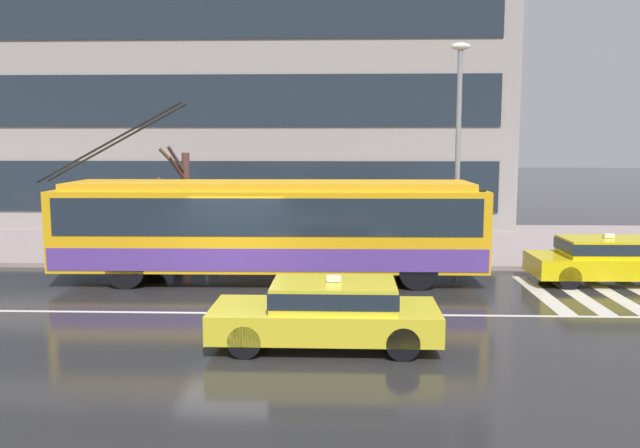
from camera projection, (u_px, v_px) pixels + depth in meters
ground_plane at (230, 301)px, 16.54m from camera, size 160.00×160.00×0.00m
sidewalk_slab at (270, 242)px, 25.51m from camera, size 80.00×10.00×0.14m
crosswalk_stripe_edge_near at (541, 294)px, 17.27m from camera, size 0.44×4.40×0.01m
crosswalk_stripe_inner_a at (576, 294)px, 17.23m from camera, size 0.44×4.40×0.01m
crosswalk_stripe_center at (612, 294)px, 17.20m from camera, size 0.44×4.40×0.01m
lane_centre_line at (221, 313)px, 15.35m from camera, size 72.00×0.14×0.01m
trolleybus at (271, 226)px, 18.75m from camera, size 12.39×2.76×5.00m
taxi_ahead_of_bus at (611, 258)px, 18.48m from camera, size 4.56×1.88×1.39m
taxi_oncoming_near at (328, 310)px, 12.84m from camera, size 4.37×1.81×1.39m
bus_shelter at (258, 200)px, 22.49m from camera, size 3.50×1.73×2.40m
pedestrian_at_shelter at (406, 206)px, 22.80m from camera, size 1.08×1.08×1.95m
pedestrian_approaching_curb at (244, 222)px, 23.36m from camera, size 0.51×0.51×1.63m
pedestrian_walking_past at (178, 209)px, 21.75m from camera, size 1.23×1.23×1.99m
street_lamp at (458, 134)px, 20.59m from camera, size 0.60×0.32×6.77m
street_tree_bare at (184, 194)px, 23.37m from camera, size 1.18×1.04×3.63m
office_tower_corner_left at (226, 33)px, 33.42m from camera, size 26.82×12.21×18.55m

